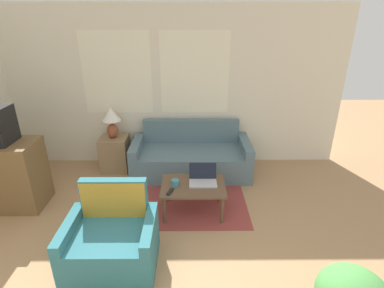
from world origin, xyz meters
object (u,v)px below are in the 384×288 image
(couch, at_px, (191,157))
(table_lamp, at_px, (111,119))
(coffee_table, at_px, (193,188))
(tv_remote, at_px, (170,192))
(cup_navy, at_px, (175,182))
(laptop, at_px, (203,179))
(armchair, at_px, (113,242))

(couch, xyz_separation_m, table_lamp, (-1.27, 0.12, 0.62))
(table_lamp, relative_size, coffee_table, 0.62)
(table_lamp, bearing_deg, tv_remote, -54.50)
(table_lamp, bearing_deg, couch, -5.23)
(couch, distance_m, cup_navy, 1.16)
(coffee_table, height_order, tv_remote, tv_remote)
(cup_navy, bearing_deg, couch, 79.60)
(cup_navy, bearing_deg, coffee_table, 0.26)
(laptop, bearing_deg, tv_remote, -149.46)
(couch, height_order, coffee_table, couch)
(coffee_table, xyz_separation_m, tv_remote, (-0.29, -0.17, 0.06))
(couch, height_order, tv_remote, couch)
(armchair, relative_size, cup_navy, 9.02)
(armchair, distance_m, coffee_table, 1.22)
(coffee_table, bearing_deg, laptop, 28.98)
(armchair, relative_size, tv_remote, 5.71)
(coffee_table, bearing_deg, tv_remote, -148.77)
(tv_remote, bearing_deg, coffee_table, 31.23)
(laptop, relative_size, cup_navy, 3.58)
(couch, distance_m, table_lamp, 1.42)
(couch, bearing_deg, table_lamp, 174.77)
(coffee_table, height_order, cup_navy, cup_navy)
(armchair, xyz_separation_m, cup_navy, (0.61, 0.88, 0.18))
(armchair, xyz_separation_m, tv_remote, (0.55, 0.71, 0.15))
(couch, xyz_separation_m, tv_remote, (-0.26, -1.30, 0.16))
(table_lamp, distance_m, tv_remote, 1.80)
(table_lamp, relative_size, cup_navy, 5.10)
(couch, distance_m, armchair, 2.16)
(armchair, distance_m, laptop, 1.37)
(armchair, height_order, coffee_table, armchair)
(table_lamp, height_order, cup_navy, table_lamp)
(couch, distance_m, tv_remote, 1.33)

